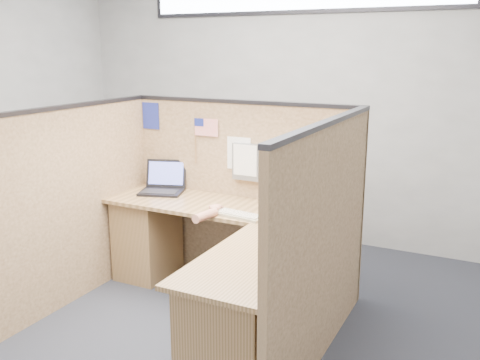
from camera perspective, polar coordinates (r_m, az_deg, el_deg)
The scene contains 13 objects.
floor at distance 3.96m, azimuth -6.51°, elevation -15.43°, with size 5.00×5.00×0.00m, color black.
wall_back at distance 5.50m, azimuth 6.07°, elevation 8.22°, with size 5.00×5.00×0.00m, color #95989A.
cubicle_partitions at distance 3.99m, azimuth -3.47°, elevation -3.12°, with size 2.06×1.83×1.53m.
l_desk at distance 3.92m, azimuth -2.08°, elevation -9.27°, with size 1.95×1.75×0.73m.
laptop at distance 4.65m, azimuth -7.93°, elevation -0.46°, with size 0.42×0.44×0.26m.
keyboard at distance 3.94m, azimuth -0.25°, elevation -3.72°, with size 0.42×0.19×0.03m.
mouse at distance 4.03m, azimuth -2.59°, elevation -3.22°, with size 0.10×0.06×0.04m, color silver.
hand_forearm at distance 3.91m, azimuth -3.36°, elevation -3.52°, with size 0.10×0.35×0.07m.
blue_poster at distance 4.79m, azimuth -9.50°, elevation 6.77°, with size 0.17×0.00×0.23m, color navy.
american_flag at distance 4.50m, azimuth -3.93°, elevation 5.45°, with size 0.23×0.01×0.39m.
file_holder at distance 4.34m, azimuth 0.67°, elevation 1.96°, with size 0.23×0.05×0.30m.
paper_left at distance 4.38m, azimuth -0.13°, elevation 2.85°, with size 0.21×0.00×0.27m, color white.
paper_right at distance 4.24m, azimuth 4.22°, elevation 2.02°, with size 0.22×0.00×0.29m, color white.
Camera 1 is at (1.92, -2.87, 1.93)m, focal length 40.00 mm.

